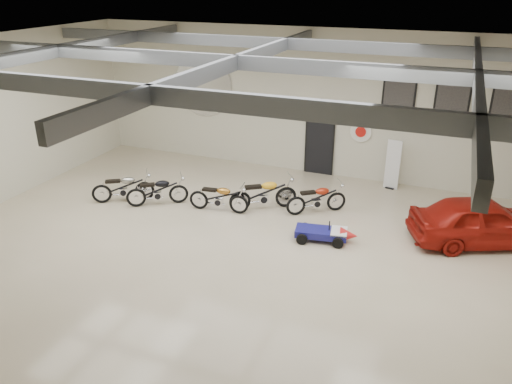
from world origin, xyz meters
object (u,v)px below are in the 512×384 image
at_px(go_kart, 327,231).
at_px(banner_stand, 393,164).
at_px(motorcycle_silver, 123,187).
at_px(motorcycle_black, 157,190).
at_px(motorcycle_red, 317,198).
at_px(motorcycle_gold, 218,197).
at_px(vintage_car, 483,221).
at_px(motorcycle_yellow, 263,193).

bearing_deg(go_kart, banner_stand, 66.36).
relative_size(motorcycle_silver, go_kart, 1.12).
xyz_separation_m(motorcycle_black, go_kart, (5.41, -0.30, -0.18)).
bearing_deg(go_kart, motorcycle_black, 167.39).
distance_m(motorcycle_silver, motorcycle_red, 6.00).
height_order(banner_stand, motorcycle_silver, banner_stand).
relative_size(motorcycle_black, motorcycle_gold, 1.02).
bearing_deg(motorcycle_gold, motorcycle_red, 12.92).
height_order(go_kart, vintage_car, vintage_car).
relative_size(motorcycle_silver, motorcycle_gold, 1.03).
relative_size(motorcycle_black, go_kart, 1.10).
bearing_deg(banner_stand, motorcycle_black, -139.17).
bearing_deg(motorcycle_gold, motorcycle_black, -178.43).
relative_size(motorcycle_gold, motorcycle_yellow, 0.89).
xyz_separation_m(motorcycle_silver, vintage_car, (10.34, 1.30, 0.15)).
xyz_separation_m(motorcycle_red, vintage_car, (4.52, -0.15, 0.16)).
distance_m(motorcycle_black, motorcycle_gold, 1.97).
xyz_separation_m(motorcycle_black, vintage_car, (9.21, 1.12, 0.16)).
xyz_separation_m(banner_stand, vintage_car, (2.72, -2.88, -0.23)).
bearing_deg(vintage_car, motorcycle_silver, 73.08).
distance_m(banner_stand, vintage_car, 3.97).
relative_size(motorcycle_black, motorcycle_red, 1.01).
bearing_deg(motorcycle_yellow, motorcycle_red, -21.64).
relative_size(motorcycle_gold, vintage_car, 0.48).
bearing_deg(motorcycle_yellow, motorcycle_gold, 172.83).
height_order(banner_stand, go_kart, banner_stand).
bearing_deg(motorcycle_red, banner_stand, 20.53).
relative_size(banner_stand, motorcycle_silver, 0.93).
xyz_separation_m(banner_stand, motorcycle_silver, (-7.62, -4.17, -0.38)).
relative_size(motorcycle_silver, motorcycle_black, 1.01).
bearing_deg(motorcycle_silver, motorcycle_red, -18.39).
relative_size(motorcycle_red, go_kart, 1.09).
distance_m(motorcycle_red, vintage_car, 4.53).
xyz_separation_m(motorcycle_yellow, go_kart, (2.27, -1.21, -0.23)).
xyz_separation_m(banner_stand, motorcycle_black, (-6.49, -4.00, -0.39)).
bearing_deg(vintage_car, motorcycle_yellow, 67.93).
distance_m(motorcycle_yellow, vintage_car, 6.08).
distance_m(motorcycle_gold, motorcycle_yellow, 1.34).
bearing_deg(motorcycle_silver, motorcycle_yellow, -18.10).
bearing_deg(motorcycle_yellow, go_kart, -62.76).
height_order(banner_stand, vintage_car, banner_stand).
bearing_deg(motorcycle_black, banner_stand, -2.76).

